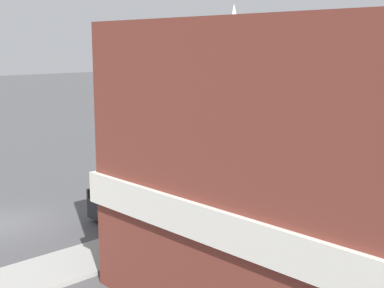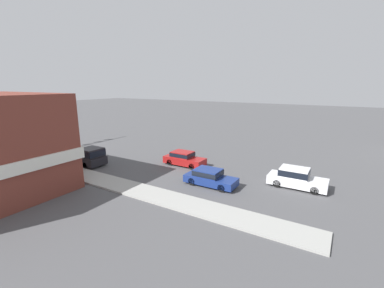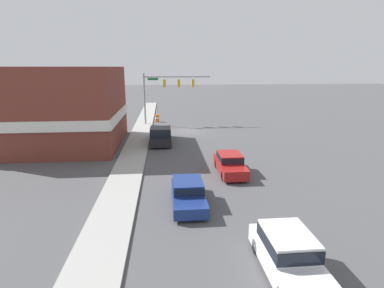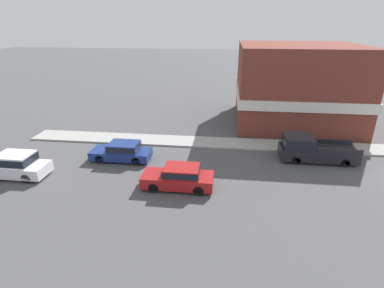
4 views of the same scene
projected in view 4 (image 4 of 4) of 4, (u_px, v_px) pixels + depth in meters
The scene contains 6 objects.
sidewalk_curb at pixel (379, 150), 24.66m from camera, with size 2.40×60.00×0.14m.
car_lead at pixel (179, 177), 18.97m from camera, with size 1.80×4.52×1.49m.
car_second_ahead at pixel (14, 165), 20.37m from camera, with size 1.87×4.69×1.67m.
car_oncoming at pixel (122, 151), 22.81m from camera, with size 1.84×4.52×1.41m.
pickup_truck_parked at pixel (310, 148), 22.75m from camera, with size 2.12×5.60×1.94m.
corner_brick_building at pixel (296, 86), 30.54m from camera, with size 11.45×11.93×7.82m.
Camera 4 is at (-18.59, 12.62, 9.92)m, focal length 28.00 mm.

